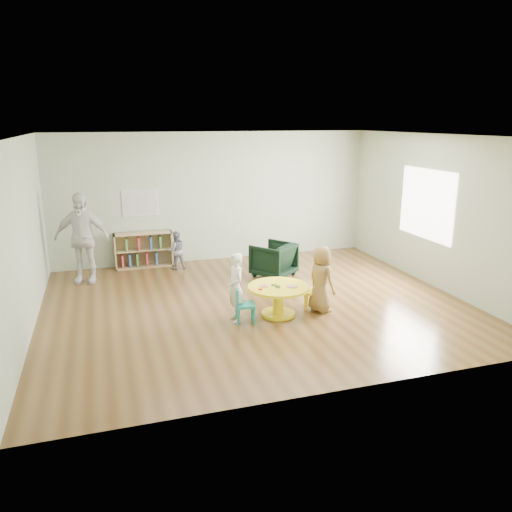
% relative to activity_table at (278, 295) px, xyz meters
% --- Properties ---
extents(room, '(7.10, 7.00, 2.80)m').
position_rel_activity_table_xyz_m(room, '(-0.19, 0.59, 1.55)').
color(room, '#56381B').
rests_on(room, ground).
extents(activity_table, '(0.98, 0.98, 0.53)m').
position_rel_activity_table_xyz_m(activity_table, '(0.00, 0.00, 0.00)').
color(activity_table, yellow).
rests_on(activity_table, ground).
extents(kid_chair_left, '(0.35, 0.35, 0.56)m').
position_rel_activity_table_xyz_m(kid_chair_left, '(-0.63, -0.11, -0.04)').
color(kid_chair_left, teal).
rests_on(kid_chair_left, ground).
extents(kid_chair_right, '(0.39, 0.39, 0.58)m').
position_rel_activity_table_xyz_m(kid_chair_right, '(0.70, 0.10, -0.03)').
color(kid_chair_right, yellow).
rests_on(kid_chair_right, ground).
extents(bookshelf, '(1.20, 0.30, 0.75)m').
position_rel_activity_table_xyz_m(bookshelf, '(-1.82, 3.45, 0.03)').
color(bookshelf, '#A2875A').
rests_on(bookshelf, ground).
extents(alphabet_poster, '(0.74, 0.01, 0.54)m').
position_rel_activity_table_xyz_m(alphabet_poster, '(-1.80, 3.57, 1.01)').
color(alphabet_poster, silver).
rests_on(alphabet_poster, ground).
extents(armchair, '(1.03, 1.04, 0.68)m').
position_rel_activity_table_xyz_m(armchair, '(0.61, 1.98, 0.00)').
color(armchair, black).
rests_on(armchair, ground).
extents(child_left, '(0.29, 0.42, 1.08)m').
position_rel_activity_table_xyz_m(child_left, '(-0.71, -0.02, 0.20)').
color(child_left, white).
rests_on(child_left, ground).
extents(child_right, '(0.49, 0.61, 1.10)m').
position_rel_activity_table_xyz_m(child_right, '(0.72, -0.05, 0.21)').
color(child_right, gold).
rests_on(child_right, ground).
extents(toddler, '(0.42, 0.33, 0.81)m').
position_rel_activity_table_xyz_m(toddler, '(-1.17, 3.05, 0.07)').
color(toddler, '#171D3B').
rests_on(toddler, ground).
extents(adult_caretaker, '(1.09, 0.65, 1.74)m').
position_rel_activity_table_xyz_m(adult_caretaker, '(-2.99, 2.73, 0.53)').
color(adult_caretaker, silver).
rests_on(adult_caretaker, ground).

